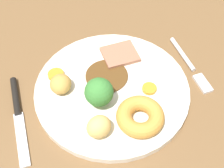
{
  "coord_description": "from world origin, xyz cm",
  "views": [
    {
      "loc": [
        11.17,
        35.07,
        49.8
      ],
      "look_at": [
        -1.08,
        2.84,
        6.0
      ],
      "focal_mm": 48.66,
      "sensor_mm": 36.0,
      "label": 1
    }
  ],
  "objects": [
    {
      "name": "meat_slice_main",
      "position": [
        -5.45,
        -4.16,
        5.4
      ],
      "size": [
        6.94,
        6.1,
        0.8
      ],
      "primitive_type": "cube",
      "rotation": [
        0.0,
        0.0,
        3.12
      ],
      "color": "#9E664C",
      "rests_on": "dinner_plate"
    },
    {
      "name": "dining_table",
      "position": [
        0.0,
        0.0,
        1.8
      ],
      "size": [
        120.0,
        84.0,
        3.6
      ],
      "primitive_type": "cube",
      "color": "brown",
      "rests_on": "ground"
    },
    {
      "name": "roast_potato_left",
      "position": [
        4.31,
        11.03,
        6.96
      ],
      "size": [
        4.99,
        4.57,
        3.92
      ],
      "primitive_type": "ellipsoid",
      "rotation": [
        0.0,
        0.0,
        3.4
      ],
      "color": "#D8B260",
      "rests_on": "dinner_plate"
    },
    {
      "name": "knife",
      "position": [
        16.42,
        1.14,
        4.05
      ],
      "size": [
        2.63,
        18.55,
        1.2
      ],
      "rotation": [
        0.0,
        0.0,
        1.51
      ],
      "color": "black",
      "rests_on": "dining_table"
    },
    {
      "name": "dinner_plate",
      "position": [
        -1.08,
        2.84,
        4.3
      ],
      "size": [
        28.9,
        28.9,
        1.4
      ],
      "primitive_type": "cylinder",
      "color": "silver",
      "rests_on": "dining_table"
    },
    {
      "name": "gravy_pool",
      "position": [
        -1.09,
        -0.35,
        5.15
      ],
      "size": [
        8.18,
        8.18,
        0.3
      ],
      "primitive_type": "cylinder",
      "color": "#563819",
      "rests_on": "dinner_plate"
    },
    {
      "name": "fork",
      "position": [
        -18.15,
        2.55,
        3.99
      ],
      "size": [
        2.06,
        15.27,
        0.9
      ],
      "rotation": [
        0.0,
        0.0,
        1.56
      ],
      "color": "silver",
      "rests_on": "dining_table"
    },
    {
      "name": "yorkshire_pudding",
      "position": [
        -2.96,
        11.28,
        6.35
      ],
      "size": [
        8.21,
        8.21,
        2.69
      ],
      "primitive_type": "torus",
      "color": "#C68938",
      "rests_on": "dinner_plate"
    },
    {
      "name": "carrot_coin_front",
      "position": [
        -7.34,
        5.81,
        5.32
      ],
      "size": [
        2.69,
        2.69,
        0.63
      ],
      "primitive_type": "cylinder",
      "color": "orange",
      "rests_on": "dinner_plate"
    },
    {
      "name": "carrot_coin_back",
      "position": [
        7.97,
        -3.6,
        5.32
      ],
      "size": [
        3.1,
        3.1,
        0.64
      ],
      "primitive_type": "cylinder",
      "color": "orange",
      "rests_on": "dinner_plate"
    },
    {
      "name": "roast_potato_right",
      "position": [
        7.81,
        0.39,
        6.64
      ],
      "size": [
        5.54,
        5.59,
        3.28
      ],
      "primitive_type": "ellipsoid",
      "rotation": [
        0.0,
        0.0,
        2.54
      ],
      "color": "#BC8C42",
      "rests_on": "dinner_plate"
    },
    {
      "name": "broccoli_floret",
      "position": [
        2.26,
        5.32,
        8.17
      ],
      "size": [
        5.08,
        5.08,
        5.77
      ],
      "color": "#8CB766",
      "rests_on": "dinner_plate"
    }
  ]
}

